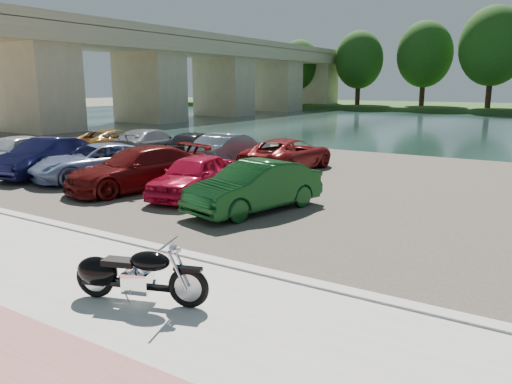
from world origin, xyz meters
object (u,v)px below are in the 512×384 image
Objects in this scene: car_1 at (45,157)px; car_2 at (97,162)px; motorcycle at (128,274)px; car_0 at (11,152)px.

car_1 reaches higher than car_2.
car_2 is (-9.18, 7.15, 0.15)m from motorcycle.
car_1 reaches higher than motorcycle.
car_0 is 4.87m from car_2.
car_0 is at bearing 165.97° from car_1.
car_0 is (-14.04, 6.77, 0.21)m from motorcycle.
motorcycle is 11.64m from car_2.
car_0 is 0.97× the size of car_1.
car_0 is at bearing 135.69° from motorcycle.
car_1 is at bearing -17.58° from car_0.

